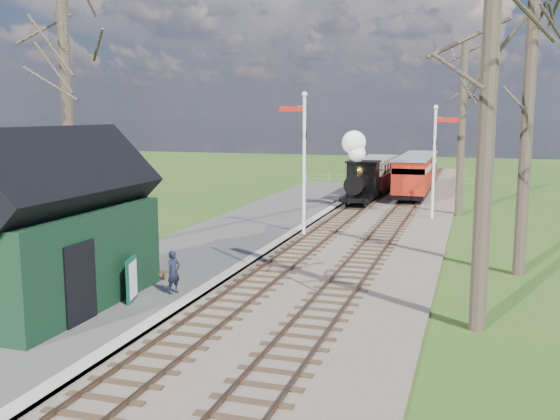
{
  "coord_description": "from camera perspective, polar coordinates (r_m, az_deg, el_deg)",
  "views": [
    {
      "loc": [
        6.31,
        -9.6,
        5.28
      ],
      "look_at": [
        -0.88,
        13.17,
        1.6
      ],
      "focal_mm": 40.0,
      "sensor_mm": 36.0,
      "label": 1
    }
  ],
  "objects": [
    {
      "name": "sign_board",
      "position": [
        17.62,
        -13.41,
        -6.2
      ],
      "size": [
        0.31,
        0.82,
        1.21
      ],
      "color": "#0E4431",
      "rests_on": "platform"
    },
    {
      "name": "bench",
      "position": [
        19.4,
        -12.48,
        -5.41
      ],
      "size": [
        0.84,
        1.56,
        0.86
      ],
      "color": "#4E321B",
      "rests_on": "platform"
    },
    {
      "name": "track_near",
      "position": [
        32.64,
        6.16,
        -0.42
      ],
      "size": [
        1.6,
        60.0,
        0.15
      ],
      "color": "brown",
      "rests_on": "ground"
    },
    {
      "name": "locomotive",
      "position": [
        35.68,
        7.26,
        3.34
      ],
      "size": [
        1.68,
        3.93,
        4.21
      ],
      "color": "black",
      "rests_on": "ground"
    },
    {
      "name": "platform",
      "position": [
        26.08,
        -4.94,
        -2.73
      ],
      "size": [
        5.0,
        44.0,
        0.2
      ],
      "primitive_type": "cube",
      "color": "#474442",
      "rests_on": "ground"
    },
    {
      "name": "red_carriage_a",
      "position": [
        38.77,
        11.97,
        2.93
      ],
      "size": [
        2.02,
        5.0,
        2.13
      ],
      "color": "black",
      "rests_on": "ground"
    },
    {
      "name": "ground",
      "position": [
        12.65,
        -14.92,
        -16.23
      ],
      "size": [
        140.0,
        140.0,
        0.0
      ],
      "primitive_type": "plane",
      "color": "#2E4E18",
      "rests_on": "ground"
    },
    {
      "name": "track_far",
      "position": [
        32.24,
        10.7,
        -0.64
      ],
      "size": [
        1.6,
        60.0,
        0.15
      ],
      "color": "brown",
      "rests_on": "ground"
    },
    {
      "name": "ballast_bed",
      "position": [
        32.42,
        8.41,
        -0.62
      ],
      "size": [
        8.0,
        60.0,
        0.1
      ],
      "primitive_type": "cube",
      "color": "brown",
      "rests_on": "ground"
    },
    {
      "name": "semaphore_far",
      "position": [
        31.72,
        14.06,
        5.01
      ],
      "size": [
        1.22,
        0.24,
        5.72
      ],
      "color": "silver",
      "rests_on": "ground"
    },
    {
      "name": "coach",
      "position": [
        41.68,
        8.77,
        3.37
      ],
      "size": [
        1.96,
        6.73,
        2.07
      ],
      "color": "black",
      "rests_on": "ground"
    },
    {
      "name": "coping_strip",
      "position": [
        25.3,
        -0.12,
        -3.04
      ],
      "size": [
        0.4,
        44.0,
        0.21
      ],
      "primitive_type": "cube",
      "color": "#B2AD9E",
      "rests_on": "ground"
    },
    {
      "name": "bare_trees",
      "position": [
        20.32,
        3.39,
        8.54
      ],
      "size": [
        15.51,
        22.39,
        12.0
      ],
      "color": "#382D23",
      "rests_on": "ground"
    },
    {
      "name": "red_carriage_b",
      "position": [
        44.22,
        12.68,
        3.61
      ],
      "size": [
        2.02,
        5.0,
        2.13
      ],
      "color": "black",
      "rests_on": "ground"
    },
    {
      "name": "fence_line",
      "position": [
        46.24,
        9.99,
        2.75
      ],
      "size": [
        12.6,
        0.08,
        1.0
      ],
      "color": "slate",
      "rests_on": "ground"
    },
    {
      "name": "semaphore_near",
      "position": [
        26.61,
        2.08,
        5.18
      ],
      "size": [
        1.22,
        0.24,
        6.22
      ],
      "color": "silver",
      "rests_on": "ground"
    },
    {
      "name": "distant_hills",
      "position": [
        77.19,
        13.31,
        -7.64
      ],
      "size": [
        114.4,
        48.0,
        22.02
      ],
      "color": "#385B23",
      "rests_on": "ground"
    },
    {
      "name": "person",
      "position": [
        18.1,
        -9.7,
        -5.63
      ],
      "size": [
        0.44,
        0.53,
        1.24
      ],
      "primitive_type": "imported",
      "rotation": [
        0.0,
        0.0,
        1.2
      ],
      "color": "#1B1E30",
      "rests_on": "platform"
    },
    {
      "name": "station_shed",
      "position": [
        17.51,
        -20.11,
        -1.69
      ],
      "size": [
        3.25,
        6.3,
        4.78
      ],
      "color": "black",
      "rests_on": "platform"
    }
  ]
}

